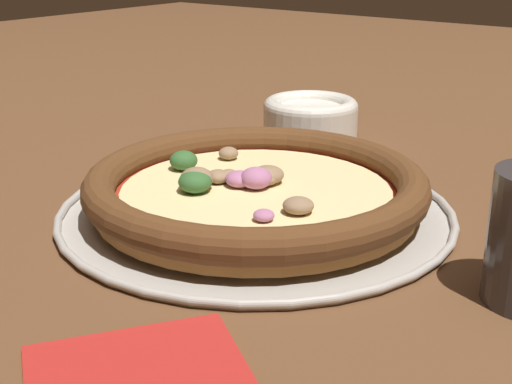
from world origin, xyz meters
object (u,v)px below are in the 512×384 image
at_px(pizza_tray, 256,211).
at_px(napkin, 139,377).
at_px(pizza, 255,187).
at_px(bowl_near, 310,117).

xyz_separation_m(pizza_tray, napkin, (-0.10, 0.24, -0.00)).
bearing_deg(pizza, napkin, 112.95).
bearing_deg(pizza, bowl_near, -67.44).
height_order(pizza_tray, pizza, pizza).
distance_m(pizza, napkin, 0.27).
height_order(pizza, bowl_near, bowl_near).
relative_size(pizza, bowl_near, 2.65).
distance_m(pizza_tray, napkin, 0.27).
bearing_deg(pizza_tray, pizza, 24.34).
relative_size(pizza, napkin, 1.86).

